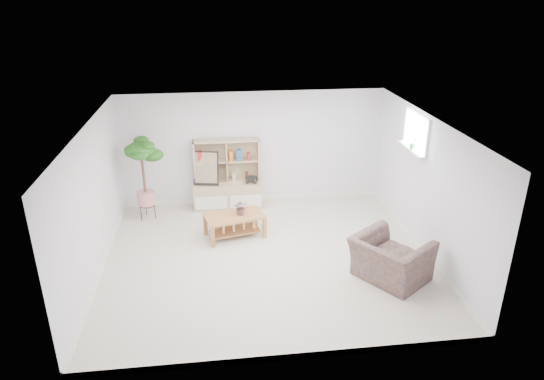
{
  "coord_description": "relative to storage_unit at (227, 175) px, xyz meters",
  "views": [
    {
      "loc": [
        -0.8,
        -7.23,
        4.35
      ],
      "look_at": [
        0.14,
        0.37,
        1.13
      ],
      "focal_mm": 32.0,
      "sensor_mm": 36.0,
      "label": 1
    }
  ],
  "objects": [
    {
      "name": "floor",
      "position": [
        0.56,
        -2.24,
        -0.73
      ],
      "size": [
        5.5,
        5.0,
        0.01
      ],
      "primitive_type": "cube",
      "color": "silver",
      "rests_on": "ground"
    },
    {
      "name": "window",
      "position": [
        3.29,
        -1.64,
        1.27
      ],
      "size": [
        0.1,
        0.98,
        0.68
      ],
      "primitive_type": null,
      "color": "white",
      "rests_on": "walls"
    },
    {
      "name": "storage_unit",
      "position": [
        0.0,
        0.0,
        0.0
      ],
      "size": [
        1.45,
        0.49,
        1.45
      ],
      "primitive_type": null,
      "color": "tan",
      "rests_on": "floor"
    },
    {
      "name": "window_sill",
      "position": [
        3.23,
        -1.64,
        0.95
      ],
      "size": [
        0.14,
        1.0,
        0.04
      ],
      "primitive_type": "cube",
      "color": "white",
      "rests_on": "walls"
    },
    {
      "name": "baseboard",
      "position": [
        0.56,
        -2.24,
        -0.68
      ],
      "size": [
        5.5,
        5.0,
        0.1
      ],
      "primitive_type": null,
      "color": "white",
      "rests_on": "floor"
    },
    {
      "name": "sill_plant",
      "position": [
        3.23,
        -1.68,
        1.08
      ],
      "size": [
        0.12,
        0.1,
        0.21
      ],
      "primitive_type": "imported",
      "rotation": [
        0.0,
        0.0,
        0.0
      ],
      "color": "#23621E",
      "rests_on": "window_sill"
    },
    {
      "name": "ceiling",
      "position": [
        0.56,
        -2.24,
        1.67
      ],
      "size": [
        5.5,
        5.0,
        0.01
      ],
      "primitive_type": "cube",
      "color": "white",
      "rests_on": "walls"
    },
    {
      "name": "poster",
      "position": [
        -0.43,
        -0.05,
        0.17
      ],
      "size": [
        0.53,
        0.22,
        0.71
      ],
      "primitive_type": null,
      "rotation": [
        0.0,
        0.0,
        -0.2
      ],
      "color": "yellow",
      "rests_on": "storage_unit"
    },
    {
      "name": "table_plant",
      "position": [
        0.19,
        -1.35,
        -0.15
      ],
      "size": [
        0.27,
        0.24,
        0.29
      ],
      "primitive_type": "imported",
      "rotation": [
        0.0,
        0.0,
        -0.06
      ],
      "color": "#194C1B",
      "rests_on": "coffee_table"
    },
    {
      "name": "toy_truck",
      "position": [
        0.5,
        -0.06,
        -0.1
      ],
      "size": [
        0.34,
        0.26,
        0.16
      ],
      "primitive_type": null,
      "rotation": [
        0.0,
        0.0,
        -0.2
      ],
      "color": "black",
      "rests_on": "storage_unit"
    },
    {
      "name": "coffee_table",
      "position": [
        0.07,
        -1.36,
        -0.51
      ],
      "size": [
        1.18,
        0.83,
        0.44
      ],
      "primitive_type": null,
      "rotation": [
        0.0,
        0.0,
        0.25
      ],
      "color": "#B7773D",
      "rests_on": "floor"
    },
    {
      "name": "floor_tree",
      "position": [
        -1.65,
        -0.36,
        0.11
      ],
      "size": [
        0.75,
        0.75,
        1.68
      ],
      "primitive_type": null,
      "rotation": [
        0.0,
        0.0,
        -0.24
      ],
      "color": "#23621E",
      "rests_on": "floor"
    },
    {
      "name": "armchair",
      "position": [
        2.45,
        -3.11,
        -0.32
      ],
      "size": [
        1.41,
        1.45,
        0.81
      ],
      "primitive_type": "imported",
      "rotation": [
        0.0,
        0.0,
        2.19
      ],
      "color": "#1C2749",
      "rests_on": "floor"
    },
    {
      "name": "walls",
      "position": [
        0.56,
        -2.24,
        0.47
      ],
      "size": [
        5.51,
        5.01,
        2.4
      ],
      "color": "white",
      "rests_on": "floor"
    }
  ]
}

